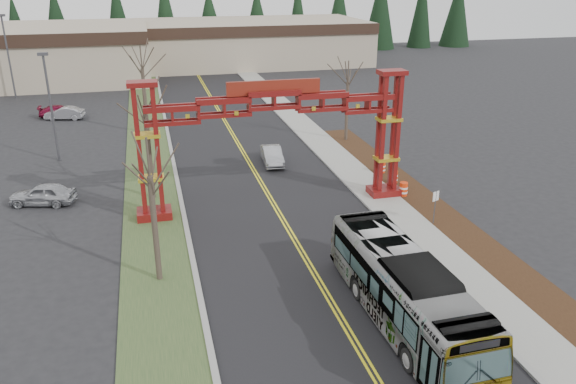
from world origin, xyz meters
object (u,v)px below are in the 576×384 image
object	(u,v)px
parked_car_near_a	(43,194)
street_sign	(435,201)
parked_car_far_a	(65,113)
parked_car_mid_a	(60,111)
light_pole_near	(50,100)
barrel_south	(403,190)
bare_tree_right_far	(348,82)
bare_tree_median_near	(150,177)
bare_tree_median_far	(142,69)
transit_bus	(404,290)
light_pole_far	(7,51)
barrel_north	(382,168)
silver_sedan	(272,155)
barrel_mid	(394,177)
gateway_arch	(274,121)
bare_tree_median_mid	(145,115)
retail_building_east	(250,42)

from	to	relation	value
parked_car_near_a	street_sign	size ratio (longest dim) A/B	1.93
parked_car_far_a	parked_car_mid_a	bearing A→B (deg)	-142.30
light_pole_near	barrel_south	distance (m)	29.06
bare_tree_right_far	light_pole_near	size ratio (longest dim) A/B	0.83
parked_car_mid_a	parked_car_far_a	distance (m)	1.41
bare_tree_median_near	bare_tree_median_far	distance (m)	28.69
bare_tree_median_far	street_sign	bearing A→B (deg)	-56.81
transit_bus	parked_car_far_a	world-z (taller)	transit_bus
street_sign	parked_car_far_a	bearing A→B (deg)	126.92
light_pole_far	barrel_north	distance (m)	50.18
bare_tree_median_far	silver_sedan	bearing A→B (deg)	-50.33
silver_sedan	parked_car_mid_a	world-z (taller)	silver_sedan
barrel_south	barrel_mid	distance (m)	2.56
parked_car_mid_a	barrel_mid	xyz separation A→B (m)	(26.74, -28.00, -0.10)
bare_tree_median_far	parked_car_mid_a	bearing A→B (deg)	134.67
bare_tree_median_near	barrel_mid	distance (m)	20.86
parked_car_far_a	street_sign	world-z (taller)	street_sign
gateway_arch	transit_bus	world-z (taller)	gateway_arch
bare_tree_median_mid	barrel_mid	distance (m)	18.50
parked_car_near_a	bare_tree_right_far	world-z (taller)	bare_tree_right_far
transit_bus	bare_tree_median_far	xyz separation A→B (m)	(-10.64, 35.24, 4.61)
barrel_mid	barrel_north	xyz separation A→B (m)	(0.04, 2.34, -0.04)
retail_building_east	bare_tree_median_mid	xyz separation A→B (m)	(-18.00, -58.39, 2.49)
parked_car_mid_a	bare_tree_median_far	distance (m)	14.16
street_sign	barrel_mid	distance (m)	7.41
bare_tree_median_near	bare_tree_median_mid	bearing A→B (deg)	90.00
bare_tree_median_mid	light_pole_far	size ratio (longest dim) A/B	0.83
parked_car_near_a	parked_car_far_a	xyz separation A→B (m)	(-1.20, 24.41, -0.07)
bare_tree_right_far	barrel_south	size ratio (longest dim) A/B	6.78
gateway_arch	parked_car_mid_a	distance (m)	34.91
barrel_north	light_pole_near	bearing A→B (deg)	158.70
barrel_north	bare_tree_median_mid	bearing A→B (deg)	-177.66
bare_tree_right_far	barrel_south	xyz separation A→B (m)	(-0.80, -14.26, -4.93)
parked_car_mid_a	barrel_north	world-z (taller)	parked_car_mid_a
barrel_mid	parked_car_mid_a	bearing A→B (deg)	133.68
retail_building_east	street_sign	bearing A→B (deg)	-90.81
gateway_arch	barrel_mid	bearing A→B (deg)	11.45
light_pole_far	light_pole_near	bearing A→B (deg)	-73.18
parked_car_near_a	barrel_south	xyz separation A→B (m)	(24.53, -4.85, -0.20)
parked_car_far_a	barrel_mid	bearing A→B (deg)	56.62
gateway_arch	light_pole_near	world-z (taller)	light_pole_near
silver_sedan	barrel_south	distance (m)	12.00
bare_tree_median_near	transit_bus	bearing A→B (deg)	-31.65
retail_building_east	barrel_mid	size ratio (longest dim) A/B	35.04
parked_car_far_a	bare_tree_right_far	world-z (taller)	bare_tree_right_far
parked_car_mid_a	parked_car_near_a	bearing A→B (deg)	-177.12
bare_tree_median_near	street_sign	bearing A→B (deg)	8.75
parked_car_near_a	light_pole_far	xyz separation A→B (m)	(-8.38, 37.13, 5.08)
transit_bus	parked_car_near_a	distance (m)	26.02
transit_bus	bare_tree_median_near	world-z (taller)	bare_tree_median_near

